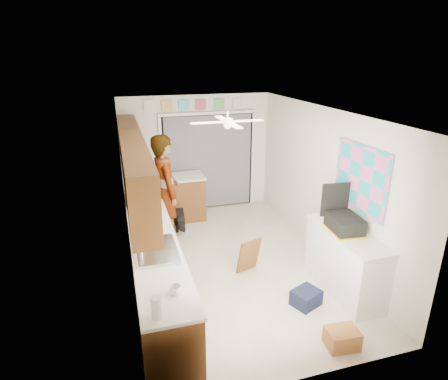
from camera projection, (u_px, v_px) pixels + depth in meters
floor at (231, 262)px, 6.27m from camera, size 5.00×5.00×0.00m
ceiling at (232, 112)px, 5.41m from camera, size 5.00×5.00×0.00m
wall_back at (197, 154)px, 8.10m from camera, size 3.20×0.00×3.20m
wall_front at (309, 279)px, 3.59m from camera, size 3.20×0.00×3.20m
wall_left at (126, 203)px, 5.42m from camera, size 0.00×5.00×5.00m
wall_right at (322, 183)px, 6.26m from camera, size 0.00×5.00×5.00m
left_base_cabinets at (151, 249)px, 5.77m from camera, size 0.60×4.80×0.90m
left_countertop at (149, 221)px, 5.61m from camera, size 0.62×4.80×0.04m
upper_cabinets at (133, 162)px, 5.45m from camera, size 0.32×4.00×0.80m
sink_basin at (157, 251)px, 4.70m from camera, size 0.50×0.76×0.06m
faucet at (141, 246)px, 4.62m from camera, size 0.03×0.03×0.22m
peninsula_base at (179, 199)px, 7.79m from camera, size 1.00×0.60×0.90m
peninsula_top at (179, 177)px, 7.63m from camera, size 1.04×0.64×0.04m
back_opening_recess at (209, 162)px, 8.20m from camera, size 2.00×0.06×2.10m
curtain_panel at (209, 163)px, 8.17m from camera, size 1.90×0.03×2.05m
door_trim_left at (162, 166)px, 7.91m from camera, size 0.06×0.04×2.10m
door_trim_right at (253, 159)px, 8.44m from camera, size 0.06×0.04×2.10m
door_trim_head at (208, 113)px, 7.81m from camera, size 2.10×0.04×0.06m
header_frame_0 at (167, 106)px, 7.55m from camera, size 0.22×0.02×0.22m
header_frame_1 at (184, 105)px, 7.64m from camera, size 0.22×0.02×0.22m
header_frame_2 at (201, 105)px, 7.74m from camera, size 0.22×0.02×0.22m
header_frame_3 at (219, 104)px, 7.84m from camera, size 0.22×0.02×0.22m
header_frame_4 at (237, 103)px, 7.95m from camera, size 0.22×0.02×0.22m
route66_sign at (149, 106)px, 7.46m from camera, size 0.22×0.02×0.26m
right_counter_base at (345, 263)px, 5.39m from camera, size 0.50×1.40×0.90m
right_counter_top at (348, 234)px, 5.22m from camera, size 0.54×1.44×0.04m
abstract_painting at (361, 178)px, 5.22m from camera, size 0.03×1.15×0.95m
ceiling_fan at (228, 122)px, 5.66m from camera, size 1.14×1.14×0.24m
microwave at (141, 193)px, 6.27m from camera, size 0.45×0.59×0.30m
soap_bottle at (143, 224)px, 5.10m from camera, size 0.15×0.15×0.33m
cup at (176, 290)px, 3.86m from camera, size 0.16×0.16×0.10m
paper_towel_roll at (156, 307)px, 3.50m from camera, size 0.13×0.13×0.22m
suitcase at (345, 223)px, 5.24m from camera, size 0.43×0.55×0.22m
suitcase_rim at (344, 230)px, 5.28m from camera, size 0.49×0.62×0.02m
suitcase_lid at (335, 199)px, 5.42m from camera, size 0.42×0.07×0.50m
cardboard_box at (342, 338)px, 4.43m from camera, size 0.39×0.31×0.23m
navy_crate at (306, 298)px, 5.18m from camera, size 0.45×0.42×0.22m
cabinet_door_panel at (249, 256)px, 5.90m from camera, size 0.42×0.27×0.58m
man at (166, 191)px, 6.55m from camera, size 0.57×0.79×2.03m
dog at (180, 219)px, 7.39m from camera, size 0.29×0.56×0.42m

